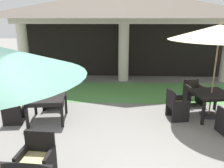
{
  "coord_description": "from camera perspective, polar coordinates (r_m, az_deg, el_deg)",
  "views": [
    {
      "loc": [
        -0.08,
        -2.65,
        2.85
      ],
      "look_at": [
        -0.32,
        2.67,
        1.27
      ],
      "focal_mm": 35.63,
      "sensor_mm": 36.0,
      "label": 1
    }
  ],
  "objects": [
    {
      "name": "patio_table_mid_right",
      "position": [
        7.17,
        24.11,
        -2.75
      ],
      "size": [
        1.19,
        1.19,
        0.76
      ],
      "rotation": [
        0.0,
        0.0,
        0.18
      ],
      "color": "black",
      "rests_on": "ground"
    },
    {
      "name": "patio_chair_near_foreground_north",
      "position": [
        4.38,
        -18.67,
        -18.21
      ],
      "size": [
        0.6,
        0.53,
        0.92
      ],
      "rotation": [
        0.0,
        0.0,
        -3.2
      ],
      "color": "black",
      "rests_on": "ground"
    },
    {
      "name": "patio_chair_far_back_north",
      "position": [
        7.54,
        -14.89,
        -2.98
      ],
      "size": [
        0.68,
        0.57,
        0.83
      ],
      "rotation": [
        0.0,
        0.0,
        -3.01
      ],
      "color": "black",
      "rests_on": "ground"
    },
    {
      "name": "patio_table_far_back",
      "position": [
        6.58,
        -16.35,
        -3.96
      ],
      "size": [
        1.12,
        1.12,
        0.72
      ],
      "rotation": [
        0.0,
        0.0,
        0.14
      ],
      "color": "black",
      "rests_on": "ground"
    },
    {
      "name": "lawn_strip",
      "position": [
        9.03,
        2.93,
        -1.9
      ],
      "size": [
        12.48,
        2.61,
        0.01
      ],
      "primitive_type": "cube",
      "color": "#519347",
      "rests_on": "ground"
    },
    {
      "name": "patio_chair_mid_right_west",
      "position": [
        6.77,
        16.17,
        -5.43
      ],
      "size": [
        0.6,
        0.64,
        0.87
      ],
      "rotation": [
        0.0,
        0.0,
        -1.39
      ],
      "color": "black",
      "rests_on": "ground"
    },
    {
      "name": "background_pavilion",
      "position": [
        10.4,
        3.15,
        18.35
      ],
      "size": [
        10.68,
        3.17,
        4.1
      ],
      "color": "beige",
      "rests_on": "ground"
    },
    {
      "name": "patio_umbrella_mid_right",
      "position": [
        6.84,
        25.91,
        11.78
      ],
      "size": [
        2.76,
        2.76,
        2.76
      ],
      "color": "#2D2D2D",
      "rests_on": "ground"
    },
    {
      "name": "patio_chair_far_back_west",
      "position": [
        6.91,
        -24.05,
        -5.81
      ],
      "size": [
        0.6,
        0.64,
        0.83
      ],
      "rotation": [
        0.0,
        0.0,
        -1.44
      ],
      "color": "black",
      "rests_on": "ground"
    },
    {
      "name": "patio_chair_mid_right_north",
      "position": [
        8.1,
        20.13,
        -2.07
      ],
      "size": [
        0.63,
        0.62,
        0.83
      ],
      "rotation": [
        0.0,
        0.0,
        -2.96
      ],
      "color": "black",
      "rests_on": "ground"
    }
  ]
}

